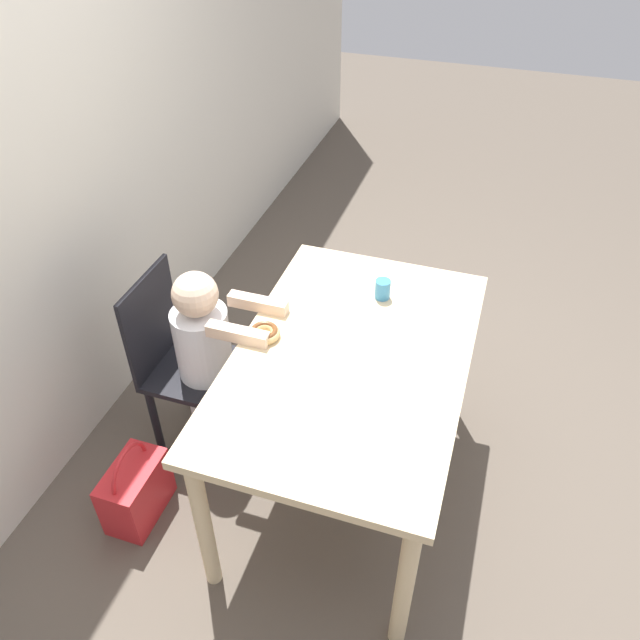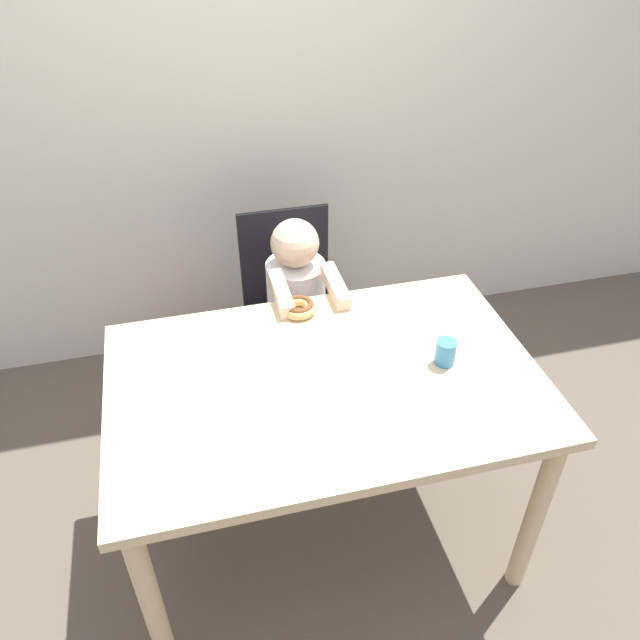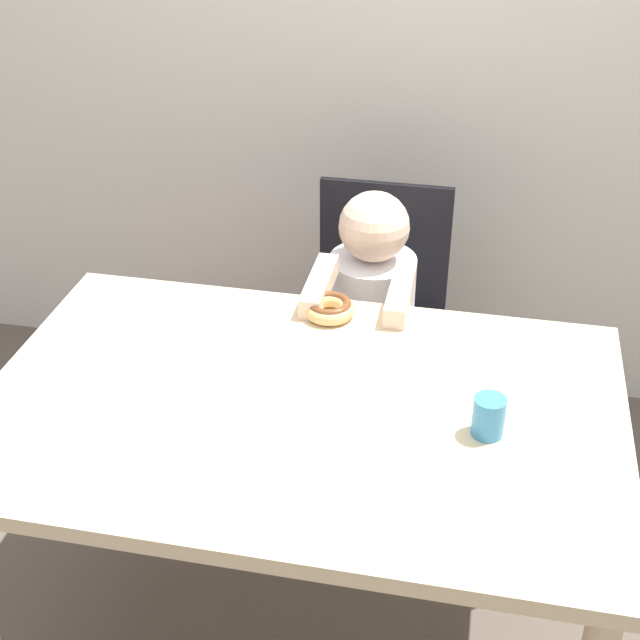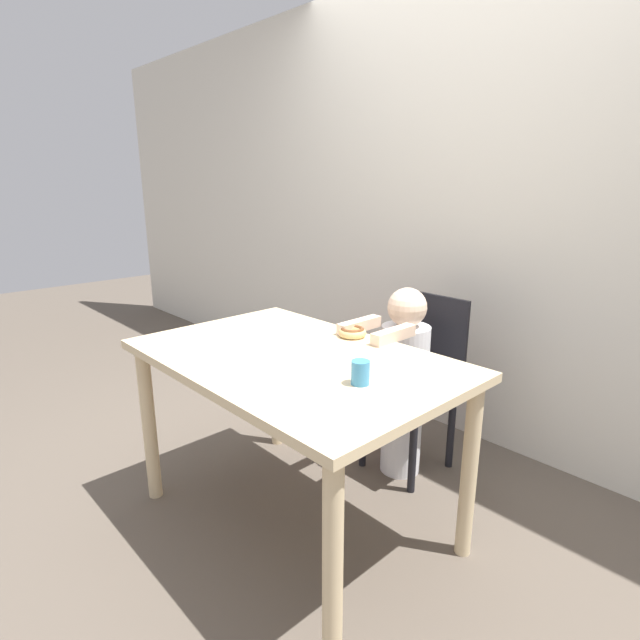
% 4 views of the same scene
% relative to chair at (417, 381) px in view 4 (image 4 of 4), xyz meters
% --- Properties ---
extents(ground_plane, '(12.00, 12.00, 0.00)m').
position_rel_chair_xyz_m(ground_plane, '(-0.05, -0.75, -0.45)').
color(ground_plane, brown).
extents(wall_back, '(8.00, 0.05, 2.50)m').
position_rel_chair_xyz_m(wall_back, '(-0.05, 0.50, 0.80)').
color(wall_back, silver).
rests_on(wall_back, ground_plane).
extents(dining_table, '(1.29, 0.83, 0.76)m').
position_rel_chair_xyz_m(dining_table, '(-0.05, -0.75, 0.21)').
color(dining_table, beige).
rests_on(dining_table, ground_plane).
extents(chair, '(0.37, 0.38, 0.87)m').
position_rel_chair_xyz_m(chair, '(0.00, 0.00, 0.00)').
color(chair, black).
rests_on(chair, ground_plane).
extents(child_figure, '(0.25, 0.45, 0.94)m').
position_rel_chair_xyz_m(child_figure, '(0.00, -0.12, 0.04)').
color(child_figure, white).
rests_on(child_figure, ground_plane).
extents(donut, '(0.12, 0.12, 0.04)m').
position_rel_chair_xyz_m(donut, '(-0.06, -0.42, 0.33)').
color(donut, '#DBB270').
rests_on(donut, dining_table).
extents(napkin, '(0.26, 0.26, 0.00)m').
position_rel_chair_xyz_m(napkin, '(-0.00, -0.66, 0.31)').
color(napkin, white).
rests_on(napkin, dining_table).
extents(handbag, '(0.29, 0.17, 0.39)m').
position_rel_chair_xyz_m(handbag, '(-0.46, 0.02, -0.30)').
color(handbag, red).
rests_on(handbag, ground_plane).
extents(cup, '(0.06, 0.06, 0.08)m').
position_rel_chair_xyz_m(cup, '(0.32, -0.78, 0.35)').
color(cup, teal).
rests_on(cup, dining_table).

